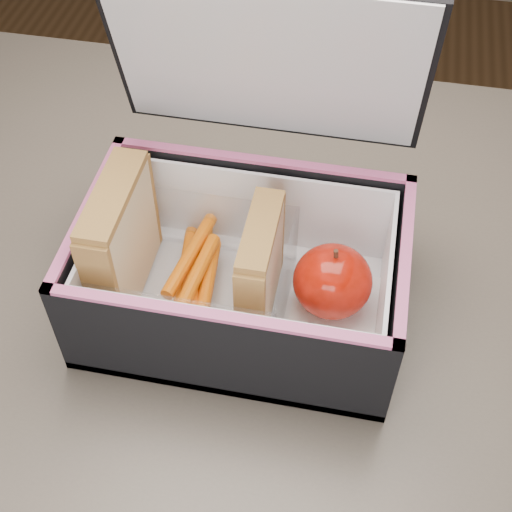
{
  "coord_description": "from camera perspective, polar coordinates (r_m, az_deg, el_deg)",
  "views": [
    {
      "loc": [
        0.1,
        -0.36,
        1.27
      ],
      "look_at": [
        0.02,
        0.02,
        0.81
      ],
      "focal_mm": 50.0,
      "sensor_mm": 36.0,
      "label": 1
    }
  ],
  "objects": [
    {
      "name": "sandwich_left",
      "position": [
        0.62,
        -10.73,
        1.26
      ],
      "size": [
        0.03,
        0.1,
        0.12
      ],
      "color": "beige",
      "rests_on": "plastic_tub"
    },
    {
      "name": "lunch_bag",
      "position": [
        0.61,
        -1.04,
        -0.64
      ],
      "size": [
        0.27,
        0.23,
        0.27
      ],
      "color": "black",
      "rests_on": "kitchen_table"
    },
    {
      "name": "red_apple",
      "position": [
        0.61,
        6.14,
        -2.03
      ],
      "size": [
        0.09,
        0.09,
        0.07
      ],
      "rotation": [
        0.0,
        0.0,
        -0.42
      ],
      "color": "#7D0B00",
      "rests_on": "paper_napkin"
    },
    {
      "name": "sandwich_right",
      "position": [
        0.6,
        0.34,
        -0.89
      ],
      "size": [
        0.02,
        0.09,
        0.1
      ],
      "color": "beige",
      "rests_on": "plastic_tub"
    },
    {
      "name": "carrot_sticks",
      "position": [
        0.63,
        -4.89,
        -2.05
      ],
      "size": [
        0.05,
        0.15,
        0.03
      ],
      "color": "#D55102",
      "rests_on": "plastic_tub"
    },
    {
      "name": "paper_napkin",
      "position": [
        0.64,
        6.33,
        -4.15
      ],
      "size": [
        0.08,
        0.08,
        0.01
      ],
      "primitive_type": "cube",
      "rotation": [
        0.0,
        0.0,
        -0.02
      ],
      "color": "white",
      "rests_on": "lunch_bag"
    },
    {
      "name": "plastic_tub",
      "position": [
        0.62,
        -5.15,
        -1.1
      ],
      "size": [
        0.17,
        0.12,
        0.07
      ],
      "primitive_type": null,
      "color": "white",
      "rests_on": "lunch_bag"
    },
    {
      "name": "kitchen_table",
      "position": [
        0.72,
        -2.32,
        -9.18
      ],
      "size": [
        1.2,
        0.8,
        0.75
      ],
      "color": "brown",
      "rests_on": "ground"
    }
  ]
}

